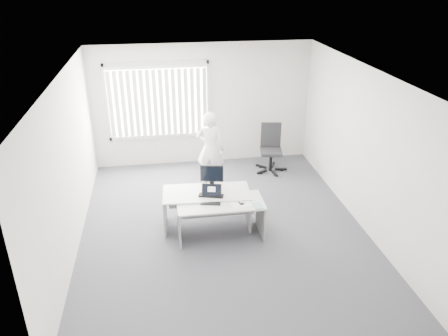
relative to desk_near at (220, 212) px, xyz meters
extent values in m
plane|color=#57565E|center=(0.08, 0.25, -0.48)|extent=(6.00, 6.00, 0.00)
cube|color=beige|center=(0.08, 3.25, 0.92)|extent=(5.00, 0.02, 2.80)
cube|color=beige|center=(0.08, -2.75, 0.92)|extent=(5.00, 0.02, 2.80)
cube|color=beige|center=(-2.42, 0.25, 0.92)|extent=(0.02, 6.00, 2.80)
cube|color=beige|center=(2.58, 0.25, 0.92)|extent=(0.02, 6.00, 2.80)
cube|color=silver|center=(0.08, 0.25, 2.32)|extent=(5.00, 6.00, 0.02)
cube|color=beige|center=(-0.92, 3.21, 1.07)|extent=(2.32, 0.06, 1.76)
cube|color=silver|center=(0.00, 0.00, 0.17)|extent=(1.47, 0.70, 0.03)
cube|color=gray|center=(-0.72, 0.00, -0.16)|extent=(0.04, 0.63, 0.64)
cube|color=gray|center=(0.72, 0.00, -0.16)|extent=(0.04, 0.63, 0.64)
cube|color=silver|center=(-0.19, 0.35, 0.20)|extent=(1.56, 0.80, 0.03)
cube|color=gray|center=(-0.94, 0.39, -0.15)|extent=(0.07, 0.66, 0.67)
cube|color=gray|center=(0.55, 0.31, -0.15)|extent=(0.07, 0.66, 0.67)
cylinder|color=black|center=(1.53, 2.44, -0.44)|extent=(0.71, 0.71, 0.08)
cylinder|color=black|center=(1.53, 2.44, -0.25)|extent=(0.07, 0.07, 0.48)
cube|color=black|center=(1.53, 2.44, -0.01)|extent=(0.55, 0.55, 0.07)
cube|color=black|center=(1.57, 2.66, 0.32)|extent=(0.46, 0.14, 0.57)
imported|color=white|center=(0.09, 2.01, 0.33)|extent=(0.69, 0.57, 1.63)
cube|color=white|center=(0.32, -0.11, 0.19)|extent=(0.37, 0.29, 0.00)
cube|color=silver|center=(0.60, -0.23, 0.19)|extent=(0.16, 0.21, 0.01)
cube|color=black|center=(-0.13, 0.19, 0.22)|extent=(0.45, 0.26, 0.02)
camera|label=1|loc=(-0.95, -6.38, 3.85)|focal=35.00mm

